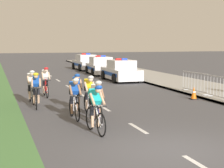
{
  "coord_description": "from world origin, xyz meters",
  "views": [
    {
      "loc": [
        -4.5,
        -9.06,
        2.86
      ],
      "look_at": [
        0.12,
        5.91,
        1.1
      ],
      "focal_mm": 62.76,
      "sensor_mm": 36.0,
      "label": 1
    }
  ],
  "objects_px": {
    "police_car_second": "(100,66)",
    "cyclist_seventh": "(32,86)",
    "cyclist_fourth": "(89,94)",
    "crowd_barrier_rear": "(195,83)",
    "cyclist_lead": "(96,108)",
    "traffic_cone_near": "(194,93)",
    "police_car_third": "(86,63)",
    "cyclist_fifth": "(77,91)",
    "cyclist_eighth": "(46,81)",
    "cyclist_third": "(74,98)",
    "cyclist_sixth": "(36,90)",
    "crowd_barrier_middle": "(220,88)",
    "cyclist_second": "(97,101)",
    "police_car_nearest": "(121,71)"
  },
  "relations": [
    {
      "from": "police_car_second",
      "to": "police_car_third",
      "type": "bearing_deg",
      "value": 89.98
    },
    {
      "from": "police_car_second",
      "to": "crowd_barrier_middle",
      "type": "xyz_separation_m",
      "value": [
        1.4,
        -15.77,
        -0.03
      ]
    },
    {
      "from": "police_car_third",
      "to": "traffic_cone_near",
      "type": "xyz_separation_m",
      "value": [
        0.63,
        -20.05,
        -0.37
      ]
    },
    {
      "from": "cyclist_fourth",
      "to": "cyclist_sixth",
      "type": "relative_size",
      "value": 1.0
    },
    {
      "from": "cyclist_fifth",
      "to": "police_car_second",
      "type": "height_order",
      "value": "police_car_second"
    },
    {
      "from": "police_car_second",
      "to": "traffic_cone_near",
      "type": "bearing_deg",
      "value": -87.56
    },
    {
      "from": "cyclist_fourth",
      "to": "crowd_barrier_rear",
      "type": "bearing_deg",
      "value": 28.73
    },
    {
      "from": "cyclist_lead",
      "to": "traffic_cone_near",
      "type": "relative_size",
      "value": 2.69
    },
    {
      "from": "cyclist_third",
      "to": "police_car_second",
      "type": "height_order",
      "value": "police_car_second"
    },
    {
      "from": "cyclist_fifth",
      "to": "cyclist_lead",
      "type": "bearing_deg",
      "value": -93.96
    },
    {
      "from": "cyclist_seventh",
      "to": "cyclist_second",
      "type": "bearing_deg",
      "value": -71.93
    },
    {
      "from": "cyclist_sixth",
      "to": "police_car_nearest",
      "type": "distance_m",
      "value": 11.75
    },
    {
      "from": "cyclist_eighth",
      "to": "crowd_barrier_middle",
      "type": "bearing_deg",
      "value": -28.03
    },
    {
      "from": "cyclist_seventh",
      "to": "crowd_barrier_rear",
      "type": "distance_m",
      "value": 8.48
    },
    {
      "from": "cyclist_fifth",
      "to": "police_car_third",
      "type": "xyz_separation_m",
      "value": [
        5.41,
        21.26,
        -0.11
      ]
    },
    {
      "from": "cyclist_second",
      "to": "cyclist_seventh",
      "type": "relative_size",
      "value": 1.0
    },
    {
      "from": "police_car_third",
      "to": "crowd_barrier_rear",
      "type": "distance_m",
      "value": 18.66
    },
    {
      "from": "cyclist_seventh",
      "to": "crowd_barrier_middle",
      "type": "relative_size",
      "value": 0.74
    },
    {
      "from": "crowd_barrier_rear",
      "to": "police_car_second",
      "type": "bearing_deg",
      "value": 96.32
    },
    {
      "from": "cyclist_lead",
      "to": "police_car_second",
      "type": "relative_size",
      "value": 0.38
    },
    {
      "from": "traffic_cone_near",
      "to": "cyclist_eighth",
      "type": "bearing_deg",
      "value": 156.36
    },
    {
      "from": "traffic_cone_near",
      "to": "cyclist_fifth",
      "type": "bearing_deg",
      "value": -168.67
    },
    {
      "from": "cyclist_eighth",
      "to": "police_car_third",
      "type": "relative_size",
      "value": 0.39
    },
    {
      "from": "cyclist_sixth",
      "to": "police_car_nearest",
      "type": "bearing_deg",
      "value": 53.84
    },
    {
      "from": "crowd_barrier_middle",
      "to": "cyclist_sixth",
      "type": "bearing_deg",
      "value": 174.05
    },
    {
      "from": "police_car_nearest",
      "to": "cyclist_eighth",
      "type": "bearing_deg",
      "value": -133.97
    },
    {
      "from": "traffic_cone_near",
      "to": "cyclist_seventh",
      "type": "bearing_deg",
      "value": 171.77
    },
    {
      "from": "cyclist_second",
      "to": "cyclist_fifth",
      "type": "xyz_separation_m",
      "value": [
        -0.09,
        2.84,
        0.0
      ]
    },
    {
      "from": "cyclist_third",
      "to": "cyclist_sixth",
      "type": "distance_m",
      "value": 2.98
    },
    {
      "from": "cyclist_eighth",
      "to": "crowd_barrier_rear",
      "type": "distance_m",
      "value": 7.74
    },
    {
      "from": "cyclist_fifth",
      "to": "crowd_barrier_middle",
      "type": "bearing_deg",
      "value": 1.33
    },
    {
      "from": "cyclist_fifth",
      "to": "cyclist_eighth",
      "type": "bearing_deg",
      "value": 99.72
    },
    {
      "from": "cyclist_fifth",
      "to": "traffic_cone_near",
      "type": "bearing_deg",
      "value": 11.33
    },
    {
      "from": "police_car_nearest",
      "to": "traffic_cone_near",
      "type": "relative_size",
      "value": 6.89
    },
    {
      "from": "police_car_third",
      "to": "cyclist_second",
      "type": "bearing_deg",
      "value": -102.45
    },
    {
      "from": "cyclist_third",
      "to": "police_car_third",
      "type": "xyz_separation_m",
      "value": [
        5.87,
        23.02,
        -0.11
      ]
    },
    {
      "from": "police_car_nearest",
      "to": "police_car_third",
      "type": "height_order",
      "value": "same"
    },
    {
      "from": "police_car_second",
      "to": "cyclist_seventh",
      "type": "bearing_deg",
      "value": -117.21
    },
    {
      "from": "cyclist_fourth",
      "to": "police_car_third",
      "type": "height_order",
      "value": "police_car_third"
    },
    {
      "from": "cyclist_lead",
      "to": "cyclist_third",
      "type": "distance_m",
      "value": 2.36
    },
    {
      "from": "cyclist_lead",
      "to": "cyclist_second",
      "type": "bearing_deg",
      "value": 73.45
    },
    {
      "from": "cyclist_seventh",
      "to": "police_car_nearest",
      "type": "distance_m",
      "value": 10.78
    },
    {
      "from": "cyclist_sixth",
      "to": "police_car_third",
      "type": "height_order",
      "value": "police_car_third"
    },
    {
      "from": "cyclist_fifth",
      "to": "police_car_third",
      "type": "bearing_deg",
      "value": 75.72
    },
    {
      "from": "cyclist_lead",
      "to": "cyclist_fourth",
      "type": "height_order",
      "value": "same"
    },
    {
      "from": "cyclist_seventh",
      "to": "cyclist_eighth",
      "type": "height_order",
      "value": "same"
    },
    {
      "from": "cyclist_lead",
      "to": "cyclist_seventh",
      "type": "relative_size",
      "value": 1.0
    },
    {
      "from": "cyclist_sixth",
      "to": "police_car_nearest",
      "type": "relative_size",
      "value": 0.39
    },
    {
      "from": "cyclist_sixth",
      "to": "crowd_barrier_rear",
      "type": "xyz_separation_m",
      "value": [
        8.4,
        1.64,
        -0.14
      ]
    },
    {
      "from": "crowd_barrier_middle",
      "to": "police_car_second",
      "type": "bearing_deg",
      "value": 95.08
    }
  ]
}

